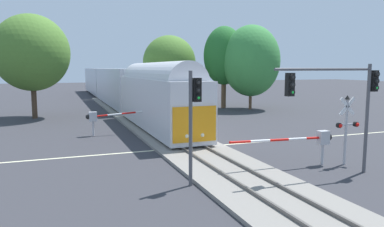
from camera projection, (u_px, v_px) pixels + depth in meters
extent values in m
plane|color=#333338|center=(188.00, 148.00, 23.14)|extent=(220.00, 220.00, 0.00)
cube|color=beige|center=(188.00, 148.00, 23.14)|extent=(44.00, 0.20, 0.01)
cube|color=gray|center=(188.00, 146.00, 23.13)|extent=(4.40, 80.00, 0.18)
cube|color=#56514C|center=(177.00, 145.00, 22.86)|extent=(0.10, 80.00, 0.14)
cube|color=#56514C|center=(198.00, 143.00, 23.36)|extent=(0.10, 80.00, 0.14)
cube|color=silver|center=(158.00, 102.00, 29.51)|extent=(3.00, 16.69, 3.90)
cube|color=orange|center=(195.00, 124.00, 21.80)|extent=(2.76, 0.08, 2.15)
cylinder|color=silver|center=(157.00, 80.00, 29.28)|extent=(2.76, 15.02, 2.76)
sphere|color=#F4F2CC|center=(187.00, 136.00, 21.70)|extent=(0.24, 0.24, 0.24)
sphere|color=#F4F2CC|center=(202.00, 135.00, 22.05)|extent=(0.24, 0.24, 0.24)
cube|color=#B7BCC6|center=(117.00, 86.00, 48.43)|extent=(3.00, 22.32, 4.60)
cube|color=black|center=(129.00, 84.00, 48.92)|extent=(0.04, 20.08, 0.90)
cube|color=gold|center=(129.00, 95.00, 49.10)|extent=(0.04, 20.53, 0.36)
cube|color=#B7BCC6|center=(98.00, 81.00, 70.01)|extent=(3.00, 22.32, 4.60)
cube|color=black|center=(106.00, 79.00, 70.50)|extent=(0.04, 20.08, 0.90)
cube|color=gold|center=(106.00, 86.00, 70.68)|extent=(0.04, 20.53, 0.36)
cylinder|color=#B7B7BC|center=(322.00, 154.00, 19.03)|extent=(0.14, 0.14, 1.10)
cube|color=#B7B7BC|center=(323.00, 137.00, 18.91)|extent=(0.56, 0.40, 0.70)
sphere|color=black|center=(329.00, 137.00, 19.04)|extent=(0.36, 0.36, 0.36)
cylinder|color=red|center=(315.00, 138.00, 18.73)|extent=(1.07, 0.12, 0.14)
cylinder|color=white|center=(297.00, 139.00, 18.35)|extent=(1.07, 0.12, 0.14)
cylinder|color=red|center=(279.00, 140.00, 17.98)|extent=(1.07, 0.12, 0.14)
cylinder|color=white|center=(260.00, 141.00, 17.61)|extent=(1.07, 0.12, 0.14)
cylinder|color=red|center=(240.00, 142.00, 17.23)|extent=(1.07, 0.12, 0.14)
sphere|color=red|center=(230.00, 143.00, 17.05)|extent=(0.14, 0.14, 0.14)
cylinder|color=#B2B2B7|center=(346.00, 132.00, 18.96)|extent=(0.14, 0.14, 3.41)
cube|color=white|center=(347.00, 106.00, 18.77)|extent=(0.98, 0.05, 0.98)
cube|color=white|center=(347.00, 106.00, 18.77)|extent=(0.98, 0.05, 0.98)
cube|color=#B2B2B7|center=(346.00, 125.00, 18.91)|extent=(1.10, 0.08, 0.08)
cylinder|color=black|center=(339.00, 125.00, 18.62)|extent=(0.26, 0.18, 0.26)
cylinder|color=black|center=(356.00, 124.00, 19.00)|extent=(0.26, 0.18, 0.26)
sphere|color=red|center=(340.00, 126.00, 18.53)|extent=(0.20, 0.20, 0.20)
sphere|color=red|center=(357.00, 125.00, 18.91)|extent=(0.20, 0.20, 0.20)
cone|color=black|center=(347.00, 97.00, 18.73)|extent=(0.28, 0.28, 0.22)
cylinder|color=#B7B7BC|center=(93.00, 129.00, 27.12)|extent=(0.14, 0.14, 1.10)
cube|color=#B7B7BC|center=(93.00, 117.00, 27.01)|extent=(0.56, 0.40, 0.70)
sphere|color=black|center=(88.00, 117.00, 26.88)|extent=(0.36, 0.36, 0.36)
cylinder|color=red|center=(100.00, 116.00, 27.19)|extent=(1.07, 0.12, 0.18)
cylinder|color=white|center=(115.00, 114.00, 27.55)|extent=(1.07, 0.12, 0.18)
cylinder|color=red|center=(129.00, 113.00, 27.91)|extent=(1.07, 0.12, 0.18)
cylinder|color=white|center=(142.00, 112.00, 28.27)|extent=(1.07, 0.12, 0.18)
cylinder|color=red|center=(156.00, 110.00, 28.63)|extent=(1.07, 0.12, 0.18)
sphere|color=red|center=(162.00, 110.00, 28.81)|extent=(0.14, 0.14, 0.14)
cylinder|color=#4C4C51|center=(367.00, 119.00, 17.41)|extent=(0.16, 0.16, 5.22)
cube|color=black|center=(374.00, 81.00, 17.29)|extent=(0.34, 0.26, 1.00)
sphere|color=#262626|center=(377.00, 74.00, 17.11)|extent=(0.20, 0.20, 0.20)
cylinder|color=black|center=(377.00, 74.00, 17.08)|extent=(0.24, 0.10, 0.24)
sphere|color=#262626|center=(376.00, 81.00, 17.15)|extent=(0.20, 0.20, 0.20)
cylinder|color=black|center=(377.00, 81.00, 17.12)|extent=(0.24, 0.10, 0.24)
sphere|color=green|center=(376.00, 88.00, 17.19)|extent=(0.20, 0.20, 0.20)
cylinder|color=black|center=(376.00, 88.00, 17.16)|extent=(0.24, 0.10, 0.24)
cylinder|color=#4C4C51|center=(325.00, 69.00, 16.22)|extent=(5.19, 0.12, 0.12)
cube|color=black|center=(290.00, 85.00, 15.67)|extent=(0.34, 0.26, 1.00)
sphere|color=#262626|center=(292.00, 77.00, 15.49)|extent=(0.20, 0.20, 0.20)
cylinder|color=black|center=(293.00, 77.00, 15.46)|extent=(0.24, 0.10, 0.24)
sphere|color=#262626|center=(292.00, 85.00, 15.53)|extent=(0.20, 0.20, 0.20)
cylinder|color=black|center=(292.00, 85.00, 15.50)|extent=(0.24, 0.10, 0.24)
sphere|color=green|center=(292.00, 92.00, 15.57)|extent=(0.20, 0.20, 0.20)
cylinder|color=black|center=(292.00, 92.00, 15.54)|extent=(0.24, 0.10, 0.24)
cylinder|color=#4C4C51|center=(191.00, 129.00, 15.42)|extent=(0.16, 0.16, 4.91)
cube|color=black|center=(197.00, 90.00, 15.31)|extent=(0.34, 0.26, 1.00)
sphere|color=#262626|center=(198.00, 82.00, 15.13)|extent=(0.20, 0.20, 0.20)
cylinder|color=black|center=(198.00, 82.00, 15.10)|extent=(0.24, 0.10, 0.24)
sphere|color=#262626|center=(198.00, 90.00, 15.17)|extent=(0.20, 0.20, 0.20)
cylinder|color=black|center=(198.00, 90.00, 15.14)|extent=(0.24, 0.10, 0.24)
sphere|color=green|center=(198.00, 98.00, 15.21)|extent=(0.20, 0.20, 0.20)
cylinder|color=black|center=(198.00, 98.00, 15.18)|extent=(0.24, 0.10, 0.24)
cylinder|color=brown|center=(224.00, 93.00, 45.90)|extent=(0.59, 0.59, 3.83)
ellipsoid|color=#236628|center=(224.00, 56.00, 45.33)|extent=(5.07, 5.07, 7.22)
cylinder|color=#4C3828|center=(34.00, 100.00, 36.46)|extent=(0.51, 0.51, 3.68)
ellipsoid|color=#4C7A2D|center=(32.00, 53.00, 35.88)|extent=(7.30, 7.30, 7.51)
cylinder|color=brown|center=(250.00, 98.00, 44.55)|extent=(0.36, 0.36, 2.66)
ellipsoid|color=#38843D|center=(251.00, 61.00, 43.99)|extent=(6.92, 6.92, 8.55)
cylinder|color=#4C3828|center=(170.00, 94.00, 47.83)|extent=(0.53, 0.53, 3.15)
ellipsoid|color=#4C7A2D|center=(169.00, 62.00, 47.32)|extent=(6.81, 6.81, 6.90)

